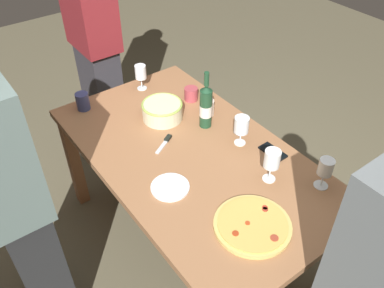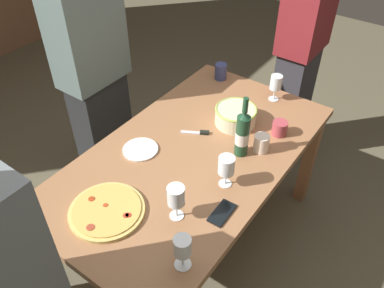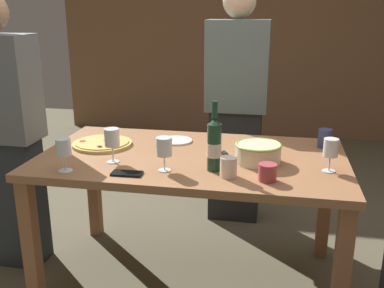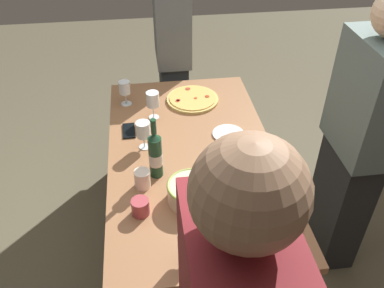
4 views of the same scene
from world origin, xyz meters
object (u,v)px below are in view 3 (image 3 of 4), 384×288
(wine_glass_near_pizza, at_px, (331,149))
(cup_ceramic, at_px, (229,167))
(pizza, at_px, (102,143))
(wine_glass_far_left, at_px, (112,139))
(person_guest_left, at_px, (236,107))
(wine_bottle, at_px, (214,144))
(cup_spare, at_px, (325,138))
(dining_table, at_px, (192,172))
(pizza_knife, at_px, (222,152))
(cell_phone, at_px, (127,173))
(person_guest_right, at_px, (4,136))
(cup_amber, at_px, (268,172))
(serving_bowl, at_px, (258,152))
(wine_glass_by_bottle, at_px, (64,149))
(side_plate, at_px, (176,141))
(wine_glass_far_right, at_px, (164,148))

(wine_glass_near_pizza, distance_m, cup_ceramic, 0.49)
(pizza, distance_m, cup_ceramic, 0.83)
(wine_glass_far_left, relative_size, cup_ceramic, 1.86)
(pizza, height_order, person_guest_left, person_guest_left)
(pizza, relative_size, wine_glass_near_pizza, 2.07)
(wine_bottle, height_order, cup_spare, wine_bottle)
(dining_table, relative_size, pizza_knife, 11.05)
(pizza, height_order, cell_phone, pizza)
(person_guest_right, bearing_deg, cup_amber, -11.02)
(serving_bowl, distance_m, wine_glass_by_bottle, 0.94)
(serving_bowl, height_order, person_guest_right, person_guest_right)
(wine_glass_far_left, xyz_separation_m, person_guest_right, (-0.72, 0.18, -0.08))
(wine_glass_near_pizza, distance_m, side_plate, 0.90)
(wine_glass_near_pizza, relative_size, person_guest_right, 0.10)
(wine_glass_near_pizza, height_order, cell_phone, wine_glass_near_pizza)
(pizza, xyz_separation_m, serving_bowl, (0.88, -0.12, 0.04))
(wine_bottle, xyz_separation_m, cup_spare, (0.55, 0.48, -0.08))
(wine_bottle, xyz_separation_m, side_plate, (-0.28, 0.43, -0.12))
(wine_glass_far_left, height_order, wine_glass_far_right, wine_glass_far_left)
(wine_glass_by_bottle, height_order, pizza_knife, wine_glass_by_bottle)
(cell_phone, bearing_deg, wine_glass_by_bottle, -89.44)
(wine_bottle, relative_size, wine_glass_far_left, 1.93)
(pizza, xyz_separation_m, person_guest_right, (-0.56, -0.08, 0.03))
(wine_glass_by_bottle, height_order, cup_amber, wine_glass_by_bottle)
(wine_glass_by_bottle, distance_m, pizza_knife, 0.82)
(wine_glass_far_left, bearing_deg, cell_phone, -50.71)
(wine_glass_near_pizza, height_order, person_guest_left, person_guest_left)
(wine_glass_near_pizza, distance_m, cell_phone, 0.96)
(wine_glass_far_left, distance_m, wine_glass_far_right, 0.29)
(cup_ceramic, relative_size, cup_spare, 0.91)
(dining_table, height_order, pizza, pizza)
(cup_spare, distance_m, pizza_knife, 0.59)
(dining_table, distance_m, person_guest_left, 0.88)
(pizza, distance_m, serving_bowl, 0.89)
(wine_bottle, xyz_separation_m, wine_glass_near_pizza, (0.54, 0.09, -0.02))
(wine_glass_far_right, bearing_deg, dining_table, 71.50)
(pizza, height_order, wine_glass_far_left, wine_glass_far_left)
(side_plate, distance_m, person_guest_left, 0.69)
(cup_ceramic, distance_m, pizza_knife, 0.35)
(wine_glass_by_bottle, xyz_separation_m, cup_spare, (1.24, 0.62, -0.06))
(serving_bowl, bearing_deg, wine_bottle, -142.74)
(wine_glass_far_right, xyz_separation_m, cup_spare, (0.78, 0.53, -0.06))
(cell_phone, bearing_deg, dining_table, 142.31)
(dining_table, distance_m, cup_ceramic, 0.38)
(serving_bowl, bearing_deg, person_guest_right, 178.19)
(cup_amber, distance_m, person_guest_right, 1.52)
(cell_phone, bearing_deg, wine_glass_far_right, 116.13)
(wine_bottle, bearing_deg, pizza_knife, 88.66)
(wine_glass_far_left, bearing_deg, cup_amber, -7.77)
(wine_glass_far_left, distance_m, cup_spare, 1.16)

